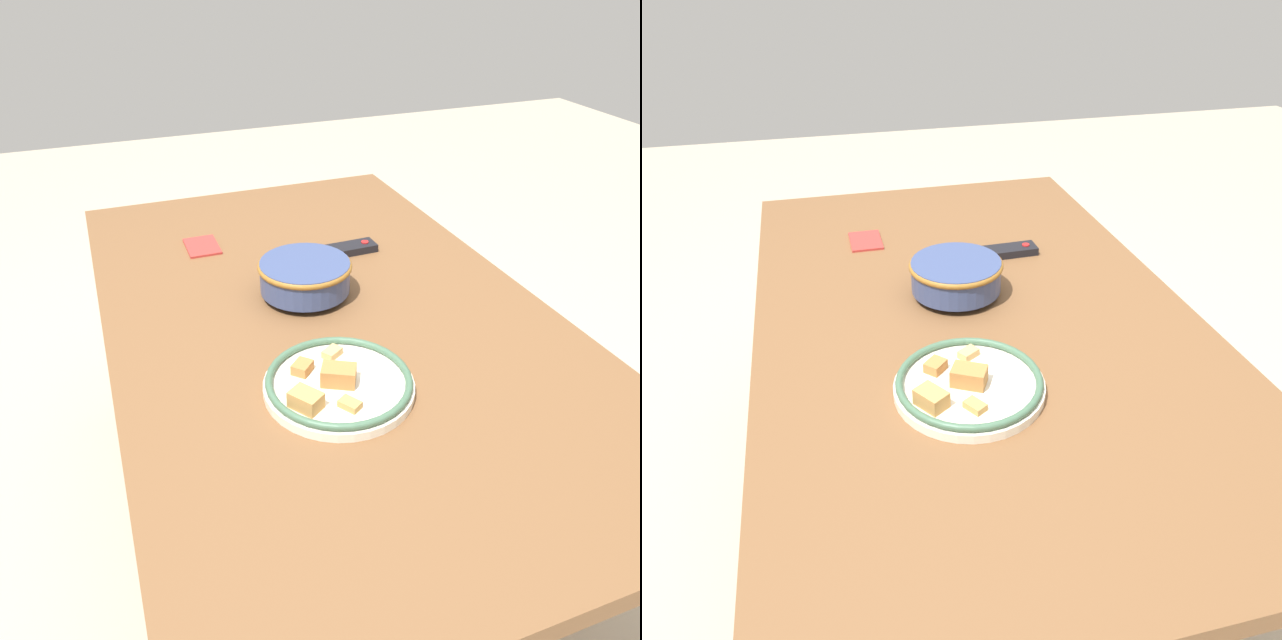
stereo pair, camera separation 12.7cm
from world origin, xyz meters
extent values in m
plane|color=#B7A88E|center=(0.00, 0.00, 0.00)|extent=(8.00, 8.00, 0.00)
cube|color=brown|center=(0.00, 0.00, 0.68)|extent=(1.57, 0.95, 0.04)
cylinder|color=brown|center=(-0.71, -0.40, 0.33)|extent=(0.06, 0.06, 0.66)
cylinder|color=brown|center=(-0.71, 0.40, 0.33)|extent=(0.06, 0.06, 0.66)
cylinder|color=#384775|center=(-0.08, -0.02, 0.71)|extent=(0.09, 0.09, 0.02)
cylinder|color=#384775|center=(-0.08, -0.02, 0.75)|extent=(0.20, 0.20, 0.07)
cylinder|color=#C67A33|center=(-0.08, -0.02, 0.75)|extent=(0.18, 0.18, 0.06)
torus|color=#936023|center=(-0.08, -0.02, 0.78)|extent=(0.21, 0.21, 0.01)
cylinder|color=silver|center=(0.27, -0.08, 0.71)|extent=(0.28, 0.28, 0.02)
torus|color=#42664C|center=(0.27, -0.08, 0.73)|extent=(0.27, 0.27, 0.01)
cube|color=#B2753D|center=(0.22, -0.13, 0.73)|extent=(0.05, 0.05, 0.02)
cube|color=#B2753D|center=(0.27, -0.08, 0.74)|extent=(0.07, 0.07, 0.03)
cube|color=tan|center=(0.31, -0.16, 0.73)|extent=(0.07, 0.06, 0.03)
cube|color=tan|center=(0.34, -0.09, 0.73)|extent=(0.04, 0.04, 0.01)
cube|color=tan|center=(0.19, -0.06, 0.73)|extent=(0.04, 0.04, 0.02)
cube|color=black|center=(-0.25, 0.14, 0.71)|extent=(0.06, 0.18, 0.02)
cylinder|color=red|center=(-0.25, 0.20, 0.72)|extent=(0.02, 0.02, 0.00)
cube|color=#B2332D|center=(-0.41, -0.19, 0.70)|extent=(0.12, 0.08, 0.01)
camera|label=1|loc=(1.10, -0.43, 1.42)|focal=35.00mm
camera|label=2|loc=(1.14, -0.31, 1.42)|focal=35.00mm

